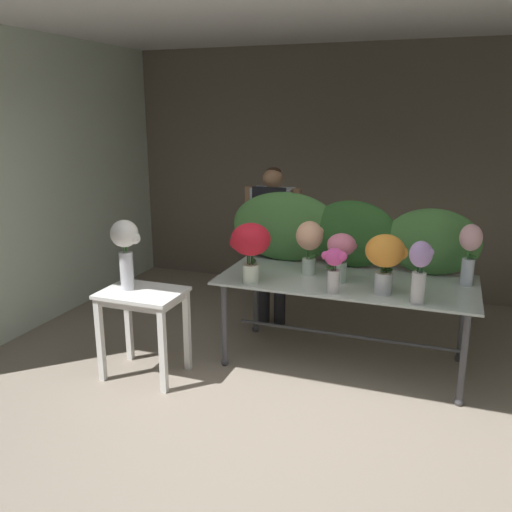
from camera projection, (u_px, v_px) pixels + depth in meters
ground_plane at (313, 346)px, 5.10m from camera, size 8.14×8.14×0.00m
wall_back at (354, 172)px, 6.39m from camera, size 5.70×0.12×2.91m
wall_left at (54, 180)px, 5.66m from camera, size 0.12×3.82×2.91m
ceiling_slab at (323, 8)px, 4.32m from camera, size 5.82×3.82×0.12m
display_table_glass at (346, 290)px, 4.57m from camera, size 2.13×0.99×0.79m
side_table_white at (143, 305)px, 4.38m from camera, size 0.66×0.49×0.75m
florist at (272, 230)px, 5.39m from camera, size 0.58×0.24×1.63m
foliage_backdrop at (348, 233)px, 4.83m from camera, size 2.25×0.23×0.66m
vase_peach_snapdragons at (309, 241)px, 4.60m from camera, size 0.24×0.23×0.47m
vase_lilac_dahlias at (420, 268)px, 3.90m from camera, size 0.17×0.17×0.48m
vase_sunset_tulips at (386, 256)px, 4.10m from camera, size 0.32×0.30×0.47m
vase_fuchsia_hydrangea at (334, 267)px, 4.14m from camera, size 0.20×0.16×0.36m
vase_blush_stock at (470, 249)px, 4.30m from camera, size 0.18×0.18×0.51m
vase_crimson_ranunculus at (250, 244)px, 4.35m from camera, size 0.34×0.33×0.51m
vase_rosy_carnations at (341, 250)px, 4.40m from camera, size 0.24×0.24×0.41m
vase_white_roses_tall at (126, 246)px, 4.29m from camera, size 0.25×0.22×0.58m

